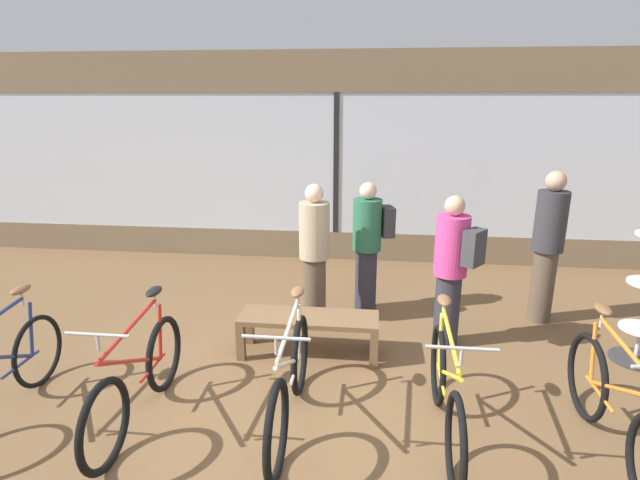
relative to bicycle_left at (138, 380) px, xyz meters
name	(u,v)px	position (x,y,z in m)	size (l,w,h in m)	color
ground_plane	(294,411)	(1.21, 0.26, -0.37)	(24.00, 24.00, 0.00)	brown
shop_back_wall	(336,157)	(1.21, 4.38, 1.27)	(12.00, 0.08, 3.20)	#7A664C
bicycle_left	(138,380)	(0.00, 0.00, 0.00)	(0.46, 1.69, 1.02)	black
bicycle_center	(290,383)	(1.21, 0.08, 0.01)	(0.46, 1.74, 1.03)	black
bicycle_right	(446,394)	(2.41, 0.07, 0.01)	(0.46, 1.70, 1.02)	black
bicycle_far_right	(617,412)	(3.59, -0.04, 0.02)	(0.46, 1.79, 1.04)	black
display_bench	(309,323)	(1.20, 1.23, -0.02)	(1.40, 0.44, 0.43)	brown
customer_near_rack	(452,268)	(2.63, 1.61, 0.49)	(0.56, 0.53, 1.61)	#2D2D38
customer_by_window	(548,244)	(3.79, 2.34, 0.56)	(0.38, 0.38, 1.76)	brown
customer_mid_floor	(314,253)	(1.17, 1.98, 0.48)	(0.41, 0.41, 1.63)	brown
customer_near_bench	(368,243)	(1.76, 2.42, 0.48)	(0.55, 0.43, 1.59)	#2D2D38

